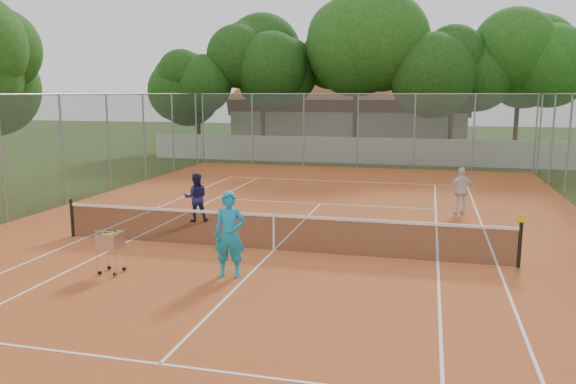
% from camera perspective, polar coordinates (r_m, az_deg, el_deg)
% --- Properties ---
extents(ground, '(120.00, 120.00, 0.00)m').
position_cam_1_polar(ground, '(14.63, -1.44, -6.02)').
color(ground, '#1E3A0F').
rests_on(ground, ground).
extents(court_pad, '(18.00, 34.00, 0.02)m').
position_cam_1_polar(court_pad, '(14.63, -1.44, -5.98)').
color(court_pad, '#B55223').
rests_on(court_pad, ground).
extents(court_lines, '(10.98, 23.78, 0.01)m').
position_cam_1_polar(court_lines, '(14.62, -1.44, -5.93)').
color(court_lines, white).
rests_on(court_lines, court_pad).
extents(tennis_net, '(11.88, 0.10, 0.98)m').
position_cam_1_polar(tennis_net, '(14.50, -1.45, -4.08)').
color(tennis_net, black).
rests_on(tennis_net, court_pad).
extents(perimeter_fence, '(18.00, 34.00, 4.00)m').
position_cam_1_polar(perimeter_fence, '(14.21, -1.48, 1.76)').
color(perimeter_fence, slate).
rests_on(perimeter_fence, ground).
extents(boundary_wall, '(26.00, 0.30, 1.50)m').
position_cam_1_polar(boundary_wall, '(32.93, 7.48, 4.20)').
color(boundary_wall, silver).
rests_on(boundary_wall, ground).
extents(clubhouse, '(16.40, 9.00, 4.40)m').
position_cam_1_polar(clubhouse, '(42.97, 6.44, 7.50)').
color(clubhouse, beige).
rests_on(clubhouse, ground).
extents(tropical_trees, '(29.00, 19.00, 10.00)m').
position_cam_1_polar(tropical_trees, '(35.76, 8.21, 11.45)').
color(tropical_trees, '#11340D').
rests_on(tropical_trees, ground).
extents(player_near, '(0.76, 0.56, 1.92)m').
position_cam_1_polar(player_near, '(12.41, -5.94, -4.31)').
color(player_near, '#1794C6').
rests_on(player_near, court_pad).
extents(player_far_left, '(0.92, 0.84, 1.54)m').
position_cam_1_polar(player_far_left, '(17.97, -9.32, -0.54)').
color(player_far_left, navy).
rests_on(player_far_left, court_pad).
extents(player_far_right, '(0.99, 0.61, 1.57)m').
position_cam_1_polar(player_far_right, '(19.78, 17.21, 0.15)').
color(player_far_right, silver).
rests_on(player_far_right, court_pad).
extents(ball_hopper, '(0.57, 0.57, 1.04)m').
position_cam_1_polar(ball_hopper, '(13.28, -17.55, -5.74)').
color(ball_hopper, '#BAB9C0').
rests_on(ball_hopper, court_pad).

